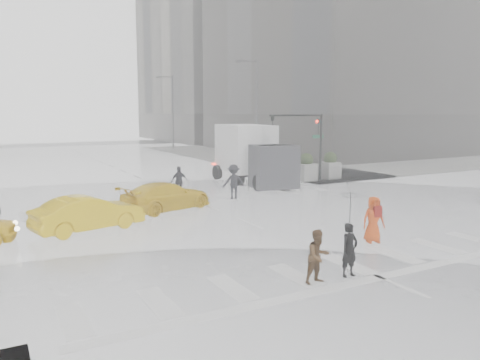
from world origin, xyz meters
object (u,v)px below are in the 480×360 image
traffic_signal_pole (309,134)px  pedestrian_orange (374,219)px  pedestrian_brown (318,257)px  taxi_mid (88,213)px  box_truck (252,153)px

traffic_signal_pole → pedestrian_orange: (-6.56, -12.53, -2.38)m
pedestrian_brown → pedestrian_orange: bearing=26.0°
pedestrian_orange → taxi_mid: (-8.55, 6.53, -0.14)m
box_truck → taxi_mid: bearing=-137.6°
box_truck → pedestrian_brown: bearing=-104.7°
traffic_signal_pole → pedestrian_orange: size_ratio=2.72×
traffic_signal_pole → box_truck: 3.88m
pedestrian_brown → taxi_mid: (-4.30, 8.80, -0.05)m
traffic_signal_pole → pedestrian_brown: bearing=-126.1°
traffic_signal_pole → box_truck: bearing=156.3°
traffic_signal_pole → pedestrian_brown: size_ratio=3.03×
pedestrian_brown → taxi_mid: pedestrian_brown is taller
pedestrian_orange → pedestrian_brown: bearing=-132.9°
pedestrian_brown → box_truck: (7.43, 16.29, 1.27)m
taxi_mid → box_truck: size_ratio=0.59×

